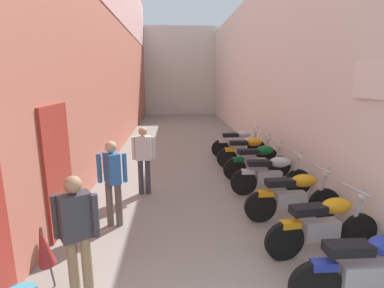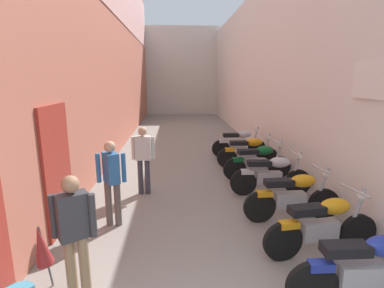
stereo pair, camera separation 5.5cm
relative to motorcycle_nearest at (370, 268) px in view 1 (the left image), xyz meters
The scene contains 15 objects.
ground_plane 7.21m from the motorcycle_nearest, 103.17° to the left, with size 36.58×36.58×0.00m, color gray.
building_left 10.70m from the motorcycle_nearest, 116.17° to the left, with size 0.45×20.58×8.53m.
building_right 9.40m from the motorcycle_nearest, 82.78° to the left, with size 0.45×20.58×5.92m.
building_far_end 20.53m from the motorcycle_nearest, 94.62° to the left, with size 8.16×2.00×6.29m, color beige.
motorcycle_nearest is the anchor object (origin of this frame).
motorcycle_second 1.04m from the motorcycle_nearest, 90.01° to the left, with size 1.84×0.58×1.04m.
motorcycle_third 2.17m from the motorcycle_nearest, 90.00° to the left, with size 1.85×0.58×1.04m.
motorcycle_fourth 3.42m from the motorcycle_nearest, 90.00° to the left, with size 1.85×0.58×1.04m.
motorcycle_fifth 4.53m from the motorcycle_nearest, 90.00° to the left, with size 1.85×0.58×1.04m.
motorcycle_sixth 5.58m from the motorcycle_nearest, 90.00° to the left, with size 1.85×0.58×1.04m.
motorcycle_seventh 6.83m from the motorcycle_nearest, 90.00° to the left, with size 1.85×0.58×1.04m.
pedestrian_by_doorway 3.39m from the motorcycle_nearest, behind, with size 0.52×0.35×1.57m.
pedestrian_mid_alley 3.98m from the motorcycle_nearest, 146.55° to the left, with size 0.52×0.39×1.57m.
pedestrian_further_down 4.70m from the motorcycle_nearest, 128.28° to the left, with size 0.52×0.20×1.57m.
umbrella_leaning 3.80m from the motorcycle_nearest, behind, with size 0.20×0.35×0.97m.
Camera 1 is at (-0.59, -1.57, 2.62)m, focal length 27.70 mm.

